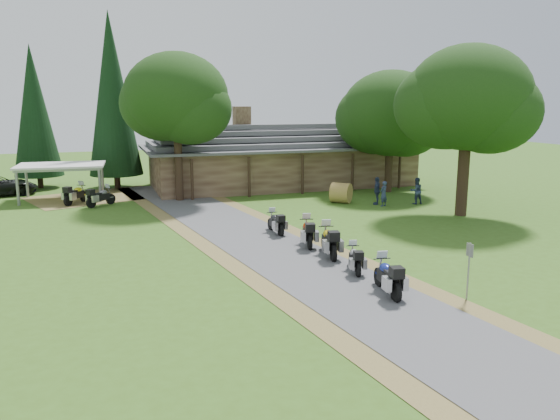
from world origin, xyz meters
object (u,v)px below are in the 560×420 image
object	(u,v)px
motorcycle_row_b	(355,258)
motorcycle_row_a	(388,275)
motorcycle_row_d	(308,231)
lodge	(282,154)
carport	(62,182)
motorcycle_carport_a	(76,193)
motorcycle_row_c	(329,240)
hay_bale	(341,193)
motorcycle_row_e	(276,222)
motorcycle_carport_b	(101,196)

from	to	relation	value
motorcycle_row_b	motorcycle_row_a	bearing A→B (deg)	-165.88
motorcycle_row_a	motorcycle_row_d	world-z (taller)	motorcycle_row_d
lodge	motorcycle_row_d	distance (m)	18.77
carport	motorcycle_carport_a	bearing A→B (deg)	-62.11
motorcycle_row_c	motorcycle_carport_a	world-z (taller)	motorcycle_row_c
motorcycle_row_b	motorcycle_row_d	distance (m)	4.33
motorcycle_carport_a	hay_bale	distance (m)	17.38
carport	motorcycle_row_c	bearing A→B (deg)	-54.07
carport	motorcycle_row_e	size ratio (longest dim) A/B	3.11
motorcycle_row_c	motorcycle_row_e	world-z (taller)	motorcycle_row_c
motorcycle_carport_b	motorcycle_row_e	bearing A→B (deg)	-90.36
motorcycle_row_a	motorcycle_row_b	bearing A→B (deg)	7.12
motorcycle_row_b	lodge	bearing A→B (deg)	3.47
lodge	motorcycle_row_c	world-z (taller)	lodge
carport	motorcycle_row_a	xyz separation A→B (m)	(11.52, -23.60, -0.53)
lodge	motorcycle_carport_b	size ratio (longest dim) A/B	10.94
motorcycle_row_a	hay_bale	bearing A→B (deg)	-11.50
carport	motorcycle_carport_b	size ratio (longest dim) A/B	2.86
lodge	motorcycle_carport_a	distance (m)	15.89
motorcycle_carport_a	motorcycle_carport_b	bearing A→B (deg)	-94.75
motorcycle_row_b	motorcycle_row_e	size ratio (longest dim) A/B	0.94
motorcycle_row_e	motorcycle_carport_b	xyz separation A→B (m)	(-8.25, 10.62, 0.05)
motorcycle_row_c	hay_bale	world-z (taller)	motorcycle_row_c
motorcycle_row_c	hay_bale	bearing A→B (deg)	-16.44
lodge	motorcycle_row_e	distance (m)	16.40
motorcycle_row_e	motorcycle_carport_a	size ratio (longest dim) A/B	0.87
motorcycle_row_b	motorcycle_row_c	xyz separation A→B (m)	(-0.05, 2.39, 0.16)
motorcycle_row_c	motorcycle_row_e	xyz separation A→B (m)	(-0.88, 4.66, -0.12)
motorcycle_row_b	motorcycle_carport_a	world-z (taller)	motorcycle_carport_a
motorcycle_row_a	motorcycle_carport_b	world-z (taller)	motorcycle_row_a
motorcycle_row_b	motorcycle_row_d	xyz separation A→B (m)	(-0.26, 4.32, 0.12)
motorcycle_row_a	motorcycle_row_b	size ratio (longest dim) A/B	1.19
motorcycle_carport_a	hay_bale	world-z (taller)	motorcycle_carport_a
motorcycle_carport_b	hay_bale	xyz separation A→B (m)	(15.04, -3.98, -0.01)
motorcycle_carport_b	motorcycle_row_c	bearing A→B (deg)	-97.35
motorcycle_row_d	motorcycle_row_e	xyz separation A→B (m)	(-0.67, 2.72, -0.08)
motorcycle_row_e	motorcycle_carport_b	world-z (taller)	motorcycle_carport_b
carport	motorcycle_row_d	size ratio (longest dim) A/B	2.75
carport	lodge	bearing A→B (deg)	8.87
carport	motorcycle_carport_b	xyz separation A→B (m)	(2.40, -3.31, -0.54)
motorcycle_row_e	motorcycle_carport_a	xyz separation A→B (m)	(-9.77, 11.94, 0.09)
motorcycle_row_a	hay_bale	xyz separation A→B (m)	(5.92, 16.32, -0.02)
lodge	motorcycle_row_b	distance (m)	22.90
motorcycle_row_e	motorcycle_row_c	bearing A→B (deg)	-171.57
motorcycle_carport_a	carport	bearing A→B (deg)	59.79
hay_bale	motorcycle_carport_a	bearing A→B (deg)	162.28
carport	motorcycle_row_d	distance (m)	20.14
motorcycle_row_c	motorcycle_carport_b	xyz separation A→B (m)	(-9.13, 15.29, -0.06)
lodge	motorcycle_row_a	distance (m)	25.47
motorcycle_row_c	motorcycle_carport_a	distance (m)	19.72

